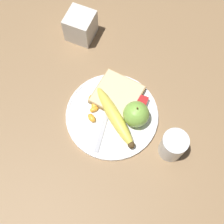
% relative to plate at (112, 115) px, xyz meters
% --- Properties ---
extents(ground_plane, '(3.00, 3.00, 0.00)m').
position_rel_plate_xyz_m(ground_plane, '(0.00, 0.00, -0.01)').
color(ground_plane, olive).
extents(plate, '(0.26, 0.26, 0.01)m').
position_rel_plate_xyz_m(plate, '(0.00, 0.00, 0.00)').
color(plate, white).
rests_on(plate, ground_plane).
extents(juice_glass, '(0.07, 0.07, 0.09)m').
position_rel_plate_xyz_m(juice_glass, '(-0.18, 0.03, 0.03)').
color(juice_glass, silver).
rests_on(juice_glass, ground_plane).
extents(apple, '(0.07, 0.07, 0.08)m').
position_rel_plate_xyz_m(apple, '(-0.06, -0.01, 0.04)').
color(apple, '#84BC47').
rests_on(apple, plate).
extents(banana, '(0.18, 0.15, 0.04)m').
position_rel_plate_xyz_m(banana, '(-0.01, 0.01, 0.02)').
color(banana, '#E0CC4C').
rests_on(banana, plate).
extents(bread_slice, '(0.14, 0.13, 0.02)m').
position_rel_plate_xyz_m(bread_slice, '(0.01, -0.06, 0.02)').
color(bread_slice, '#AB8751').
rests_on(bread_slice, plate).
extents(fork, '(0.04, 0.18, 0.00)m').
position_rel_plate_xyz_m(fork, '(0.01, 0.01, 0.01)').
color(fork, '#B2B2B7').
rests_on(fork, plate).
extents(jam_packet, '(0.05, 0.04, 0.02)m').
position_rel_plate_xyz_m(jam_packet, '(-0.06, -0.06, 0.01)').
color(jam_packet, white).
rests_on(jam_packet, plate).
extents(orange_segment_0, '(0.02, 0.03, 0.01)m').
position_rel_plate_xyz_m(orange_segment_0, '(0.07, -0.02, 0.01)').
color(orange_segment_0, '#F9A32D').
rests_on(orange_segment_0, plate).
extents(orange_segment_1, '(0.03, 0.03, 0.02)m').
position_rel_plate_xyz_m(orange_segment_1, '(0.05, 0.03, 0.01)').
color(orange_segment_1, '#F9A32D').
rests_on(orange_segment_1, plate).
extents(orange_segment_2, '(0.03, 0.03, 0.02)m').
position_rel_plate_xyz_m(orange_segment_2, '(0.01, -0.02, 0.01)').
color(orange_segment_2, '#F9A32D').
rests_on(orange_segment_2, plate).
extents(orange_segment_3, '(0.03, 0.03, 0.01)m').
position_rel_plate_xyz_m(orange_segment_3, '(0.05, 0.01, 0.01)').
color(orange_segment_3, '#F9A32D').
rests_on(orange_segment_3, plate).
extents(orange_segment_4, '(0.02, 0.03, 0.02)m').
position_rel_plate_xyz_m(orange_segment_4, '(0.06, -0.01, 0.01)').
color(orange_segment_4, '#F9A32D').
rests_on(orange_segment_4, plate).
extents(condiment_caddy, '(0.08, 0.08, 0.09)m').
position_rel_plate_xyz_m(condiment_caddy, '(0.20, -0.22, 0.04)').
color(condiment_caddy, silver).
rests_on(condiment_caddy, ground_plane).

